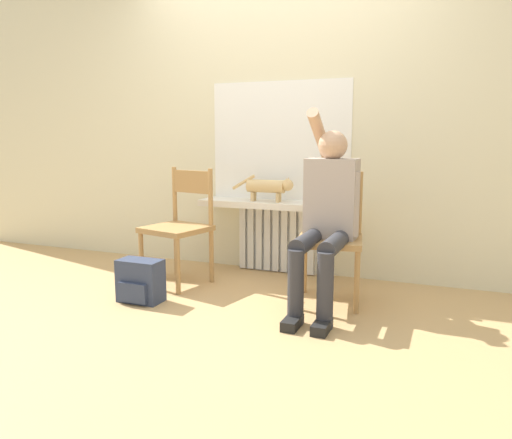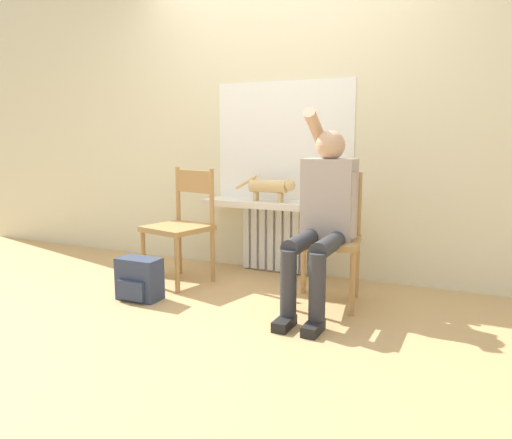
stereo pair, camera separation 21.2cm
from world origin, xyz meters
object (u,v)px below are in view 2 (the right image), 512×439
chair_left (182,224)px  chair_right (328,236)px  cat (272,186)px  person (324,211)px  backpack (139,279)px

chair_left → chair_right: bearing=13.1°
chair_left → cat: bearing=52.0°
cat → person: bearing=-43.6°
person → backpack: 1.36m
chair_right → backpack: bearing=-167.0°
chair_right → person: person is taller
chair_right → cat: bearing=133.6°
chair_right → person: 0.23m
person → backpack: bearing=-163.0°
backpack → cat: bearing=58.4°
cat → chair_left: bearing=-141.1°
chair_right → backpack: (-1.20, -0.50, -0.32)m
cat → backpack: (-0.59, -0.96, -0.59)m
person → backpack: person is taller
chair_right → person: (0.01, -0.13, 0.19)m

